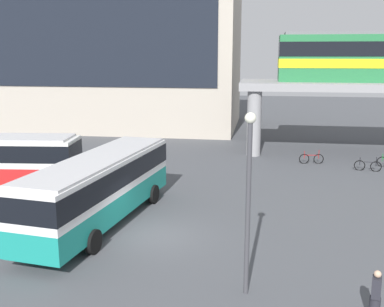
{
  "coord_description": "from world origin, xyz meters",
  "views": [
    {
      "loc": [
        4.52,
        -18.46,
        7.84
      ],
      "look_at": [
        0.61,
        7.08,
        2.2
      ],
      "focal_mm": 42.86,
      "sensor_mm": 36.0,
      "label": 1
    }
  ],
  "objects_px": {
    "bus_main": "(100,183)",
    "bicycle_red": "(311,159)",
    "station_building": "(118,44)",
    "bicycle_black": "(368,166)",
    "pedestrian_near_building": "(375,298)"
  },
  "relations": [
    {
      "from": "bus_main",
      "to": "bicycle_red",
      "type": "height_order",
      "value": "bus_main"
    },
    {
      "from": "station_building",
      "to": "pedestrian_near_building",
      "type": "bearing_deg",
      "value": -62.11
    },
    {
      "from": "bicycle_red",
      "to": "bicycle_black",
      "type": "bearing_deg",
      "value": -24.56
    },
    {
      "from": "bus_main",
      "to": "pedestrian_near_building",
      "type": "distance_m",
      "value": 12.69
    },
    {
      "from": "station_building",
      "to": "bicycle_red",
      "type": "distance_m",
      "value": 26.47
    },
    {
      "from": "station_building",
      "to": "pedestrian_near_building",
      "type": "xyz_separation_m",
      "value": [
        19.22,
        -36.32,
        -8.1
      ]
    },
    {
      "from": "bicycle_red",
      "to": "pedestrian_near_building",
      "type": "height_order",
      "value": "pedestrian_near_building"
    },
    {
      "from": "station_building",
      "to": "pedestrian_near_building",
      "type": "distance_m",
      "value": 41.88
    },
    {
      "from": "bicycle_red",
      "to": "station_building",
      "type": "bearing_deg",
      "value": 140.69
    },
    {
      "from": "bus_main",
      "to": "bicycle_red",
      "type": "bearing_deg",
      "value": 51.69
    },
    {
      "from": "bicycle_red",
      "to": "bus_main",
      "type": "bearing_deg",
      "value": -128.31
    },
    {
      "from": "bus_main",
      "to": "station_building",
      "type": "bearing_deg",
      "value": 105.77
    },
    {
      "from": "station_building",
      "to": "bus_main",
      "type": "relative_size",
      "value": 2.3
    },
    {
      "from": "bus_main",
      "to": "bicycle_red",
      "type": "xyz_separation_m",
      "value": [
        10.99,
        13.91,
        -1.63
      ]
    },
    {
      "from": "bus_main",
      "to": "bicycle_black",
      "type": "xyz_separation_m",
      "value": [
        14.57,
        12.27,
        -1.63
      ]
    }
  ]
}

